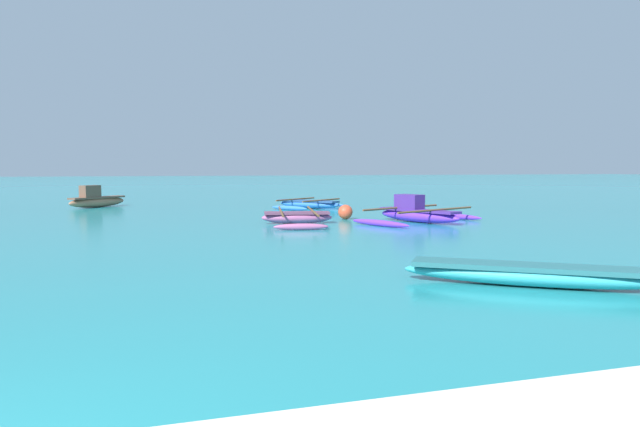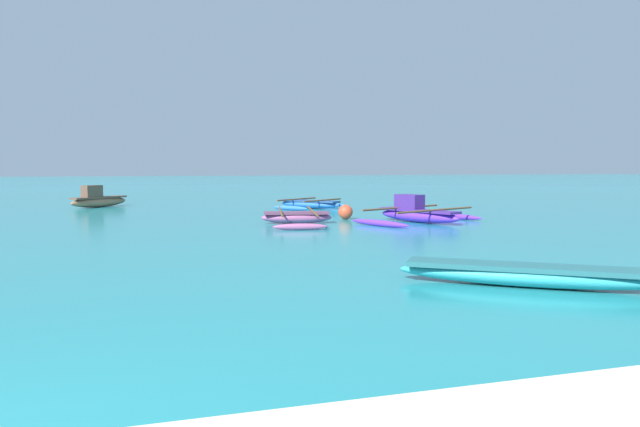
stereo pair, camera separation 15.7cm
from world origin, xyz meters
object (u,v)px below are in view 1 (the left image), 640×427
at_px(moored_boat_4, 96,200).
at_px(moored_boat_0, 533,274).
at_px(moored_boat_2, 417,213).
at_px(moored_boat_1, 309,204).
at_px(mooring_buoy_0, 345,212).
at_px(moored_boat_3, 297,217).

bearing_deg(moored_boat_4, moored_boat_0, -113.85).
xyz_separation_m(moored_boat_2, moored_boat_4, (-11.17, 10.80, 0.06)).
xyz_separation_m(moored_boat_1, moored_boat_2, (1.80, -7.41, 0.11)).
bearing_deg(moored_boat_4, mooring_buoy_0, -89.95).
bearing_deg(moored_boat_0, moored_boat_2, 108.25).
xyz_separation_m(moored_boat_1, moored_boat_4, (-9.37, 3.39, 0.17)).
distance_m(moored_boat_1, moored_boat_4, 9.96).
xyz_separation_m(moored_boat_1, mooring_buoy_0, (-0.19, -5.67, 0.07)).
height_order(moored_boat_0, moored_boat_2, moored_boat_2).
relative_size(moored_boat_2, moored_boat_4, 1.81).
relative_size(moored_boat_1, moored_boat_3, 0.82).
bearing_deg(mooring_buoy_0, moored_boat_1, 88.05).
xyz_separation_m(moored_boat_0, moored_boat_1, (1.16, 17.49, 0.01)).
bearing_deg(mooring_buoy_0, moored_boat_3, -153.42).
distance_m(moored_boat_0, moored_boat_4, 22.43).
bearing_deg(mooring_buoy_0, moored_boat_2, -41.15).
bearing_deg(mooring_buoy_0, moored_boat_0, -94.67).
height_order(moored_boat_1, moored_boat_3, moored_boat_3).
distance_m(moored_boat_1, moored_boat_2, 7.63).
bearing_deg(moored_boat_2, moored_boat_1, 169.01).
relative_size(moored_boat_0, mooring_buoy_0, 7.08).
bearing_deg(moored_boat_3, moored_boat_4, 135.95).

